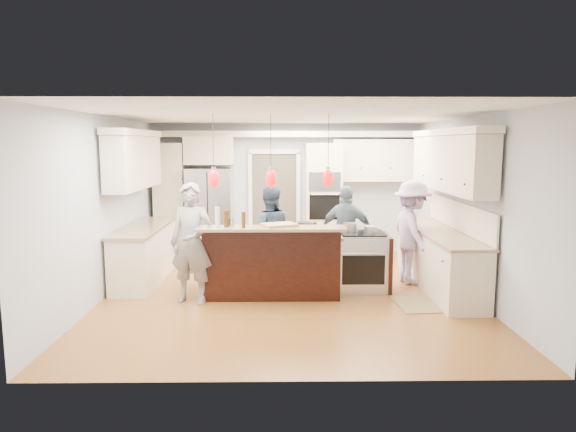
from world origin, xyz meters
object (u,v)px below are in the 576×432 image
refrigerator (210,213)px  island_range (362,261)px  person_far_left (269,233)px  kitchen_island (272,261)px  person_bar_end (192,243)px

refrigerator → island_range: bearing=-42.6°
island_range → person_far_left: (-1.47, 0.70, 0.33)m
kitchen_island → island_range: kitchen_island is taller
refrigerator → person_far_left: refrigerator is taller
refrigerator → person_bar_end: size_ratio=1.03×
island_range → person_bar_end: (-2.56, -0.60, 0.41)m
kitchen_island → island_range: bearing=3.1°
refrigerator → island_range: size_ratio=1.96×
person_bar_end → kitchen_island: bearing=38.6°
person_bar_end → person_far_left: (1.09, 1.30, -0.08)m
refrigerator → island_range: (2.71, -2.49, -0.44)m
refrigerator → person_bar_end: (0.15, -3.09, -0.03)m
refrigerator → person_bar_end: 3.09m
island_range → person_bar_end: 2.66m
refrigerator → person_bar_end: refrigerator is taller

